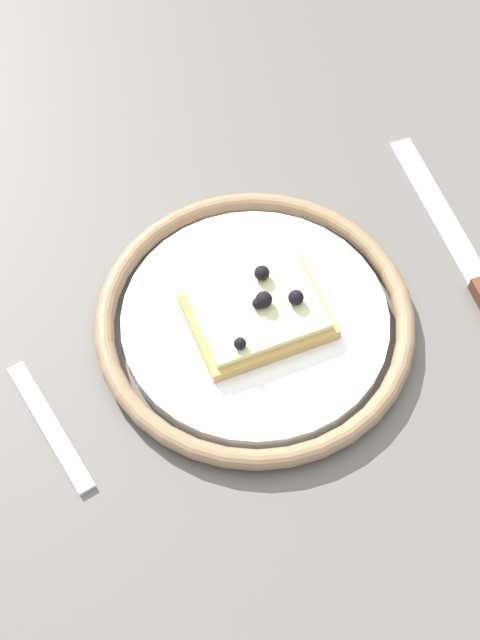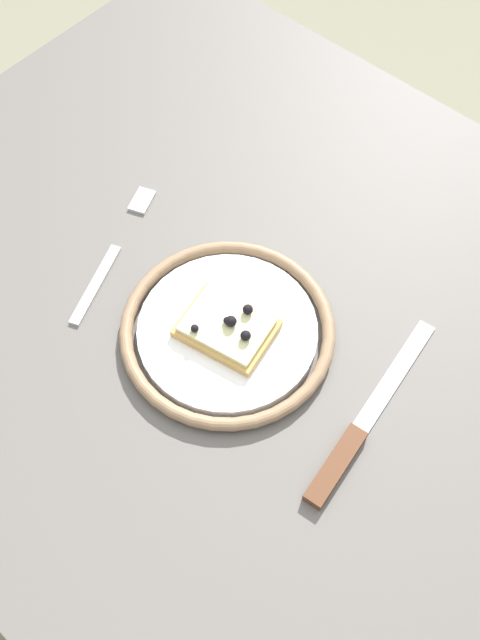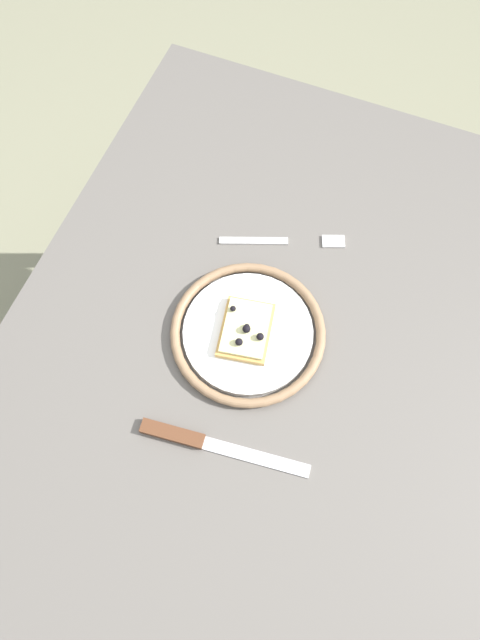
{
  "view_description": "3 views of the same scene",
  "coord_description": "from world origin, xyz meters",
  "px_view_note": "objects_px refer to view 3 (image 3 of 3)",
  "views": [
    {
      "loc": [
        -0.09,
        -0.37,
        1.26
      ],
      "look_at": [
        -0.03,
        -0.06,
        0.75
      ],
      "focal_mm": 49.59,
      "sensor_mm": 36.0,
      "label": 1
    },
    {
      "loc": [
        0.25,
        -0.33,
        1.4
      ],
      "look_at": [
        -0.01,
        -0.04,
        0.74
      ],
      "focal_mm": 41.08,
      "sensor_mm": 36.0,
      "label": 2
    },
    {
      "loc": [
        0.28,
        0.06,
        1.5
      ],
      "look_at": [
        -0.02,
        -0.06,
        0.74
      ],
      "focal_mm": 31.9,
      "sensor_mm": 36.0,
      "label": 3
    }
  ],
  "objects_px": {
    "knife": "(195,440)",
    "pizza_slice_near": "(246,330)",
    "dining_table": "(271,372)",
    "fork": "(284,241)",
    "plate": "(248,332)"
  },
  "relations": [
    {
      "from": "pizza_slice_near",
      "to": "fork",
      "type": "bearing_deg",
      "value": -178.99
    },
    {
      "from": "plate",
      "to": "knife",
      "type": "bearing_deg",
      "value": -3.2
    },
    {
      "from": "dining_table",
      "to": "knife",
      "type": "relative_size",
      "value": 4.31
    },
    {
      "from": "plate",
      "to": "pizza_slice_near",
      "type": "distance_m",
      "value": 0.01
    },
    {
      "from": "plate",
      "to": "pizza_slice_near",
      "type": "xyz_separation_m",
      "value": [
        0.0,
        -0.0,
        0.01
      ]
    },
    {
      "from": "dining_table",
      "to": "pizza_slice_near",
      "type": "xyz_separation_m",
      "value": [
        -0.01,
        -0.05,
        0.11
      ]
    },
    {
      "from": "plate",
      "to": "knife",
      "type": "xyz_separation_m",
      "value": [
        0.17,
        -0.01,
        -0.0
      ]
    },
    {
      "from": "fork",
      "to": "plate",
      "type": "bearing_deg",
      "value": 1.88
    },
    {
      "from": "pizza_slice_near",
      "to": "dining_table",
      "type": "bearing_deg",
      "value": 74.53
    },
    {
      "from": "knife",
      "to": "fork",
      "type": "xyz_separation_m",
      "value": [
        -0.35,
        0.0,
        -0.0
      ]
    },
    {
      "from": "dining_table",
      "to": "pizza_slice_near",
      "type": "bearing_deg",
      "value": -105.47
    },
    {
      "from": "knife",
      "to": "pizza_slice_near",
      "type": "bearing_deg",
      "value": 177.61
    },
    {
      "from": "dining_table",
      "to": "fork",
      "type": "height_order",
      "value": "fork"
    },
    {
      "from": "plate",
      "to": "knife",
      "type": "distance_m",
      "value": 0.17
    },
    {
      "from": "dining_table",
      "to": "plate",
      "type": "relative_size",
      "value": 4.49
    }
  ]
}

